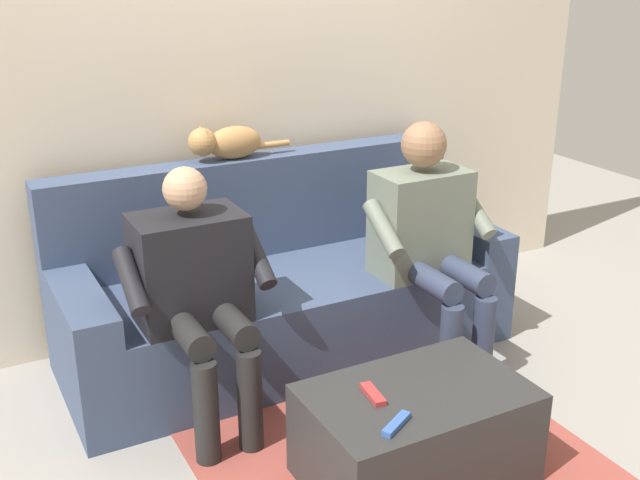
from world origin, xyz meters
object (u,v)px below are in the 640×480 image
(coffee_table, at_px, (415,434))
(cat_on_backrest, at_px, (225,142))
(remote_blue, at_px, (396,424))
(person_left_seated, at_px, (428,232))
(person_right_seated, at_px, (195,283))
(remote_red, at_px, (373,394))
(couch, at_px, (282,291))

(coffee_table, relative_size, cat_on_backrest, 1.58)
(coffee_table, xyz_separation_m, remote_blue, (0.19, 0.16, 0.20))
(person_left_seated, relative_size, cat_on_backrest, 2.24)
(coffee_table, distance_m, cat_on_backrest, 1.63)
(remote_blue, bearing_deg, cat_on_backrest, 59.28)
(person_right_seated, relative_size, remote_red, 7.47)
(person_left_seated, height_order, cat_on_backrest, person_left_seated)
(person_right_seated, bearing_deg, remote_blue, 111.61)
(remote_blue, bearing_deg, person_right_seated, 82.15)
(person_left_seated, height_order, remote_blue, person_left_seated)
(couch, distance_m, remote_blue, 1.31)
(couch, xyz_separation_m, coffee_table, (0.00, 1.14, -0.12))
(couch, distance_m, person_right_seated, 0.74)
(coffee_table, xyz_separation_m, cat_on_backrest, (0.16, -1.40, 0.82))
(couch, height_order, remote_blue, couch)
(coffee_table, xyz_separation_m, remote_red, (0.16, -0.04, 0.20))
(couch, relative_size, cat_on_backrest, 4.15)
(coffee_table, relative_size, person_right_seated, 0.75)
(person_right_seated, height_order, remote_red, person_right_seated)
(couch, distance_m, remote_red, 1.11)
(coffee_table, bearing_deg, person_right_seated, -53.85)
(person_right_seated, bearing_deg, person_left_seated, 178.97)
(person_left_seated, xyz_separation_m, cat_on_backrest, (0.72, -0.66, 0.36))
(person_left_seated, distance_m, cat_on_backrest, 1.04)
(couch, height_order, remote_red, couch)
(person_right_seated, distance_m, remote_red, 0.85)
(person_right_seated, xyz_separation_m, remote_blue, (-0.36, 0.92, -0.23))
(cat_on_backrest, distance_m, remote_blue, 1.68)
(person_left_seated, distance_m, person_right_seated, 1.11)
(person_right_seated, bearing_deg, coffee_table, 126.15)
(couch, relative_size, remote_blue, 14.22)
(cat_on_backrest, xyz_separation_m, remote_blue, (0.03, 1.56, -0.62))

